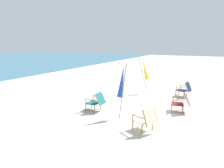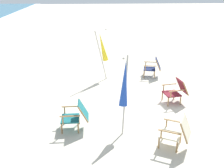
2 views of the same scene
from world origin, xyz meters
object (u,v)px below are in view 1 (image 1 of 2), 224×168
beach_chair_back_left (182,102)px  beach_chair_mid_center (185,89)px  umbrella_furled_blue (122,82)px  beach_chair_front_left (96,101)px  umbrella_furled_yellow (145,70)px  beach_chair_back_right (146,119)px

beach_chair_back_left → beach_chair_mid_center: bearing=4.9°
beach_chair_mid_center → umbrella_furled_blue: bearing=158.3°
beach_chair_mid_center → umbrella_furled_blue: umbrella_furled_blue is taller
beach_chair_mid_center → beach_chair_back_left: bearing=-175.1°
beach_chair_mid_center → umbrella_furled_blue: (-4.30, 1.71, 0.95)m
beach_chair_front_left → beach_chair_mid_center: 5.03m
umbrella_furled_yellow → beach_chair_front_left: bearing=167.5°
beach_chair_back_right → umbrella_furled_yellow: size_ratio=0.43×
beach_chair_front_left → umbrella_furled_yellow: (3.79, -0.84, 0.93)m
beach_chair_front_left → umbrella_furled_yellow: size_ratio=0.38×
beach_chair_mid_center → umbrella_furled_yellow: umbrella_furled_yellow is taller
beach_chair_back_right → umbrella_furled_yellow: bearing=18.7°
umbrella_furled_yellow → umbrella_furled_blue: 4.06m
umbrella_furled_yellow → beach_chair_mid_center: bearing=-83.1°
beach_chair_front_left → beach_chair_back_left: 3.53m
beach_chair_back_right → umbrella_furled_yellow: (4.80, 1.63, 0.92)m
beach_chair_back_left → beach_chair_mid_center: (2.57, 0.22, 0.00)m
beach_chair_back_left → umbrella_furled_blue: 2.76m
beach_chair_back_right → umbrella_furled_blue: (0.77, 1.20, 0.95)m
beach_chair_front_left → beach_chair_mid_center: bearing=-36.3°
beach_chair_mid_center → umbrella_furled_blue: size_ratio=0.39×
umbrella_furled_yellow → umbrella_furled_blue: size_ratio=0.98×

